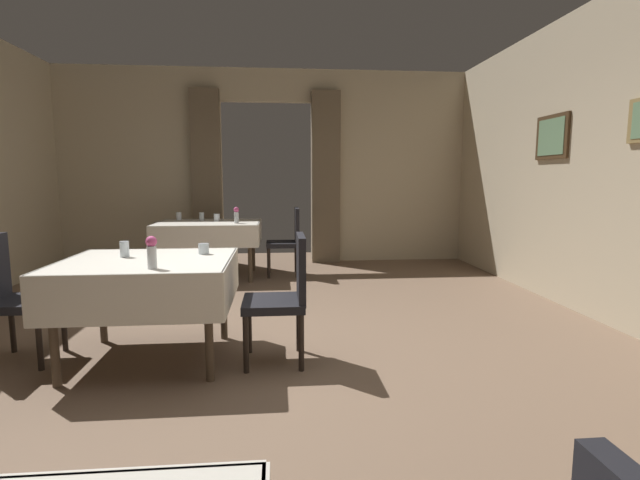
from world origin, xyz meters
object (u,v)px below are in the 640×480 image
(dining_table_mid, at_px, (148,274))
(glass_far_b, at_px, (202,216))
(flower_vase_mid, at_px, (152,251))
(chair_mid_right, at_px, (285,292))
(glass_mid_c, at_px, (125,249))
(glass_far_c, at_px, (217,217))
(dining_table_far, at_px, (209,229))
(glass_far_d, at_px, (179,216))
(glass_mid_b, at_px, (204,249))
(flower_vase_far, at_px, (236,214))
(chair_far_right, at_px, (288,238))
(chair_mid_left, at_px, (9,293))

(dining_table_mid, bearing_deg, glass_far_b, 91.96)
(dining_table_mid, relative_size, flower_vase_mid, 5.65)
(chair_mid_right, bearing_deg, glass_mid_c, 168.50)
(dining_table_mid, bearing_deg, glass_far_c, 87.80)
(dining_table_far, relative_size, glass_far_d, 12.13)
(dining_table_far, xyz_separation_m, glass_far_d, (-0.45, 0.31, 0.15))
(chair_mid_right, relative_size, glass_mid_b, 11.37)
(flower_vase_far, relative_size, glass_far_d, 1.89)
(flower_vase_mid, height_order, glass_far_d, flower_vase_mid)
(flower_vase_mid, xyz_separation_m, flower_vase_far, (0.28, 3.08, -0.00))
(chair_far_right, relative_size, flower_vase_far, 4.39)
(dining_table_mid, height_order, chair_far_right, chair_far_right)
(chair_mid_right, bearing_deg, dining_table_far, 107.62)
(dining_table_mid, bearing_deg, chair_far_right, 69.85)
(chair_far_right, distance_m, flower_vase_mid, 3.47)
(glass_mid_c, relative_size, flower_vase_far, 0.56)
(dining_table_far, bearing_deg, glass_far_b, 117.19)
(dining_table_far, relative_size, glass_mid_b, 16.65)
(chair_mid_left, bearing_deg, chair_mid_right, -4.95)
(dining_table_far, xyz_separation_m, flower_vase_mid, (0.11, -3.28, 0.21))
(dining_table_far, height_order, glass_far_c, glass_far_c)
(chair_mid_right, relative_size, flower_vase_far, 4.39)
(flower_vase_mid, bearing_deg, glass_far_c, 90.25)
(flower_vase_mid, distance_m, flower_vase_far, 3.09)
(chair_far_right, height_order, glass_far_d, chair_far_right)
(glass_far_b, bearing_deg, glass_far_c, -33.53)
(glass_mid_c, xyz_separation_m, glass_far_c, (0.31, 2.91, -0.01))
(glass_mid_c, bearing_deg, glass_far_d, 94.38)
(chair_far_right, bearing_deg, glass_far_b, 169.84)
(chair_far_right, xyz_separation_m, glass_mid_b, (-0.72, -2.75, 0.28))
(chair_mid_right, bearing_deg, glass_mid_b, 151.75)
(flower_vase_far, height_order, glass_far_c, flower_vase_far)
(chair_far_right, xyz_separation_m, glass_far_b, (-1.20, 0.21, 0.29))
(glass_far_c, bearing_deg, glass_far_b, 146.47)
(flower_vase_far, xyz_separation_m, glass_far_c, (-0.29, 0.31, -0.06))
(chair_far_right, height_order, glass_mid_b, chair_far_right)
(dining_table_far, height_order, chair_mid_left, chair_mid_left)
(chair_far_right, height_order, glass_mid_c, chair_far_right)
(chair_mid_right, xyz_separation_m, flower_vase_mid, (-0.86, -0.24, 0.35))
(dining_table_far, relative_size, glass_far_b, 12.24)
(flower_vase_mid, xyz_separation_m, glass_far_b, (-0.24, 3.54, -0.06))
(dining_table_mid, height_order, glass_far_c, glass_far_c)
(glass_far_c, relative_size, glass_far_d, 0.91)
(glass_mid_c, xyz_separation_m, flower_vase_far, (0.60, 2.60, 0.05))
(glass_far_b, relative_size, glass_far_c, 1.09)
(dining_table_mid, xyz_separation_m, chair_mid_left, (-0.99, 0.05, -0.13))
(glass_mid_b, relative_size, glass_far_d, 0.73)
(dining_table_mid, distance_m, glass_far_c, 3.03)
(flower_vase_mid, relative_size, glass_mid_c, 1.80)
(chair_far_right, bearing_deg, chair_mid_right, -91.85)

